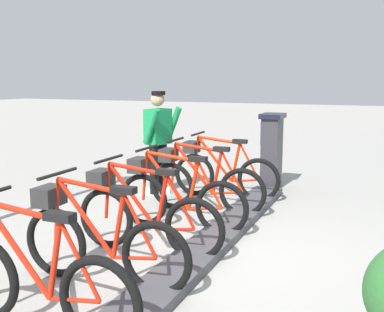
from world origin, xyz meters
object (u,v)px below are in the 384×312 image
payment_kiosk (272,150)px  bike_docked_3 (142,214)px  bike_docked_2 (176,196)px  bike_docked_1 (201,182)px  bike_docked_4 (96,239)px  worker_near_rack (158,138)px  bike_docked_5 (30,275)px  bike_docked_0 (221,171)px

payment_kiosk → bike_docked_3: 3.53m
bike_docked_2 → bike_docked_3: size_ratio=1.00×
bike_docked_1 → bike_docked_4: size_ratio=1.00×
bike_docked_4 → worker_near_rack: worker_near_rack is taller
bike_docked_2 → worker_near_rack: (1.02, -1.55, 0.48)m
bike_docked_5 → worker_near_rack: 4.24m
bike_docked_0 → bike_docked_1: bearing=90.0°
bike_docked_2 → bike_docked_4: 1.70m
bike_docked_2 → worker_near_rack: 1.91m
payment_kiosk → bike_docked_0: (0.57, 0.93, -0.24)m
bike_docked_0 → worker_near_rack: 1.13m
bike_docked_4 → worker_near_rack: bearing=-72.6°
bike_docked_0 → bike_docked_5: bearing=90.0°
bike_docked_2 → bike_docked_4: size_ratio=1.00×
payment_kiosk → bike_docked_5: bearing=83.7°
bike_docked_2 → bike_docked_3: bearing=90.0°
bike_docked_3 → worker_near_rack: 2.65m
bike_docked_5 → bike_docked_4: bearing=-90.0°
payment_kiosk → bike_docked_2: (0.57, 2.63, -0.24)m
bike_docked_4 → payment_kiosk: bearing=-97.5°
bike_docked_0 → bike_docked_4: same height
bike_docked_3 → bike_docked_4: size_ratio=1.00×
bike_docked_0 → worker_near_rack: bearing=8.2°
payment_kiosk → bike_docked_3: bearing=80.7°
payment_kiosk → bike_docked_5: size_ratio=0.74×
bike_docked_5 → bike_docked_0: bearing=-90.0°
bike_docked_4 → bike_docked_5: same height
bike_docked_1 → bike_docked_4: (0.00, 2.54, 0.00)m
bike_docked_2 → bike_docked_0: bearing=-90.0°
bike_docked_2 → bike_docked_5: 2.54m
bike_docked_1 → worker_near_rack: size_ratio=1.04×
bike_docked_0 → bike_docked_3: (0.00, 2.54, 0.00)m
bike_docked_0 → bike_docked_5: 4.24m
payment_kiosk → bike_docked_0: bearing=58.5°
bike_docked_4 → worker_near_rack: 3.43m
payment_kiosk → bike_docked_1: payment_kiosk is taller
bike_docked_2 → bike_docked_3: 0.85m
bike_docked_0 → bike_docked_2: bearing=90.0°
bike_docked_0 → bike_docked_1: size_ratio=1.00×
bike_docked_2 → bike_docked_5: bearing=90.0°
bike_docked_0 → bike_docked_4: (0.00, 3.39, 0.00)m
bike_docked_0 → worker_near_rack: worker_near_rack is taller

